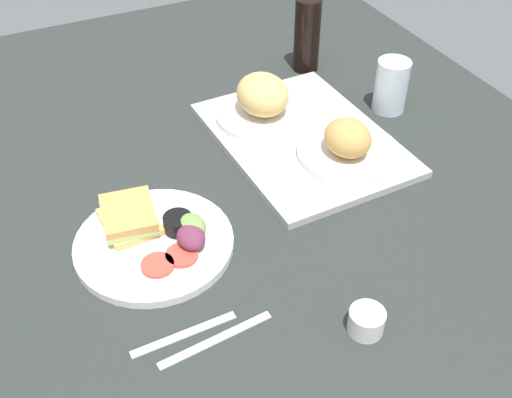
% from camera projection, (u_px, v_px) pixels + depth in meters
% --- Properties ---
extents(ground_plane, '(1.90, 1.50, 0.03)m').
position_uv_depth(ground_plane, '(237.00, 219.00, 1.16)').
color(ground_plane, '#282D2B').
extents(serving_tray, '(0.46, 0.34, 0.02)m').
position_uv_depth(serving_tray, '(303.00, 139.00, 1.31)').
color(serving_tray, '#B2B2AD').
rests_on(serving_tray, ground_plane).
extents(bread_plate_near, '(0.20, 0.20, 0.10)m').
position_uv_depth(bread_plate_near, '(262.00, 101.00, 1.34)').
color(bread_plate_near, white).
rests_on(bread_plate_near, serving_tray).
extents(bread_plate_far, '(0.21, 0.21, 0.09)m').
position_uv_depth(bread_plate_far, '(348.00, 145.00, 1.23)').
color(bread_plate_far, white).
rests_on(bread_plate_far, serving_tray).
extents(plate_with_salad, '(0.28, 0.28, 0.05)m').
position_uv_depth(plate_with_salad, '(155.00, 237.00, 1.07)').
color(plate_with_salad, white).
rests_on(plate_with_salad, ground_plane).
extents(drinking_glass, '(0.07, 0.07, 0.12)m').
position_uv_depth(drinking_glass, '(391.00, 86.00, 1.38)').
color(drinking_glass, silver).
rests_on(drinking_glass, ground_plane).
extents(soda_bottle, '(0.06, 0.06, 0.18)m').
position_uv_depth(soda_bottle, '(307.00, 35.00, 1.50)').
color(soda_bottle, black).
rests_on(soda_bottle, ground_plane).
extents(espresso_cup, '(0.06, 0.06, 0.04)m').
position_uv_depth(espresso_cup, '(366.00, 321.00, 0.93)').
color(espresso_cup, silver).
rests_on(espresso_cup, ground_plane).
extents(fork, '(0.02, 0.17, 0.01)m').
position_uv_depth(fork, '(184.00, 334.00, 0.94)').
color(fork, '#B7B7BC').
rests_on(fork, ground_plane).
extents(knife, '(0.03, 0.19, 0.01)m').
position_uv_depth(knife, '(216.00, 339.00, 0.93)').
color(knife, '#B7B7BC').
rests_on(knife, ground_plane).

